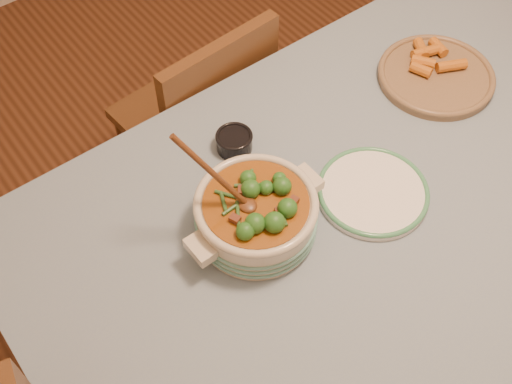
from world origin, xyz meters
The scene contains 7 objects.
floor centered at (0.00, 0.00, 0.00)m, with size 4.50×4.50×0.00m, color #3F2012.
dining_table centered at (0.00, 0.00, 0.66)m, with size 1.68×1.08×0.76m.
stew_casserole centered at (-0.28, 0.11, 0.82)m, with size 0.34×0.27×0.32m.
white_plate centered at (-0.01, 0.02, 0.77)m, with size 0.30×0.30×0.02m.
condiment_bowl centered at (-0.18, 0.33, 0.78)m, with size 0.10×0.10×0.05m.
fried_plate centered at (0.39, 0.20, 0.78)m, with size 0.39×0.39×0.05m.
chair_far centered at (-0.06, 0.68, 0.48)m, with size 0.42×0.42×0.85m.
Camera 1 is at (-0.75, -0.51, 1.97)m, focal length 45.00 mm.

